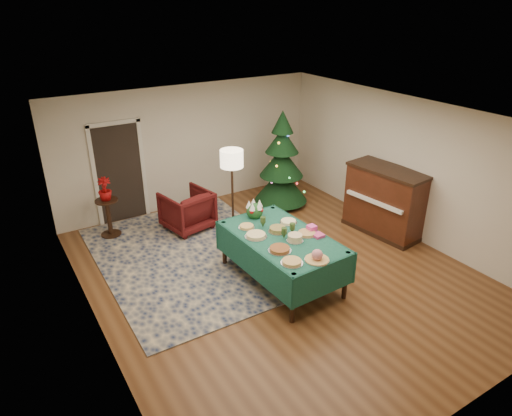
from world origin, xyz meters
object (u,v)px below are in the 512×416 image
potted_plant (105,194)px  piano (385,202)px  gift_box (312,229)px  buffet_table (282,245)px  side_table (109,218)px  floor_lamp (232,164)px  christmas_tree (282,164)px  armchair (187,208)px

potted_plant → piano: (4.72, -2.73, -0.24)m
piano → gift_box: bearing=-167.7°
buffet_table → side_table: 3.69m
buffet_table → potted_plant: size_ratio=4.85×
side_table → potted_plant: bearing=0.0°
floor_lamp → christmas_tree: bearing=25.0°
potted_plant → floor_lamp: bearing=-32.7°
christmas_tree → side_table: bearing=171.8°
side_table → piano: bearing=-30.0°
buffet_table → floor_lamp: floor_lamp is taller
buffet_table → piano: piano is taller
buffet_table → gift_box: gift_box is taller
christmas_tree → armchair: bearing=179.6°
floor_lamp → potted_plant: 2.53m
potted_plant → christmas_tree: christmas_tree is taller
buffet_table → gift_box: 0.57m
side_table → christmas_tree: bearing=-8.2°
buffet_table → armchair: armchair is taller
piano → side_table: bearing=150.0°
gift_box → christmas_tree: bearing=64.9°
armchair → piano: piano is taller
gift_box → potted_plant: size_ratio=0.30×
armchair → gift_box: bearing=99.9°
floor_lamp → christmas_tree: 1.94m
buffet_table → side_table: buffet_table is taller
gift_box → potted_plant: 4.07m
potted_plant → christmas_tree: bearing=-8.2°
armchair → christmas_tree: size_ratio=0.41×
floor_lamp → side_table: 2.71m
buffet_table → piano: (2.73, 0.36, -0.01)m
gift_box → christmas_tree: (1.26, 2.68, 0.09)m
floor_lamp → gift_box: bearing=-77.1°
side_table → christmas_tree: (3.75, -0.54, 0.60)m
piano → buffet_table: bearing=-172.4°
potted_plant → piano: piano is taller
armchair → potted_plant: bearing=-31.3°
gift_box → piano: (2.23, 0.49, -0.23)m
floor_lamp → side_table: size_ratio=2.31×
buffet_table → armchair: bearing=102.0°
buffet_table → potted_plant: potted_plant is taller
buffet_table → gift_box: size_ratio=16.45×
piano → christmas_tree: bearing=113.9°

